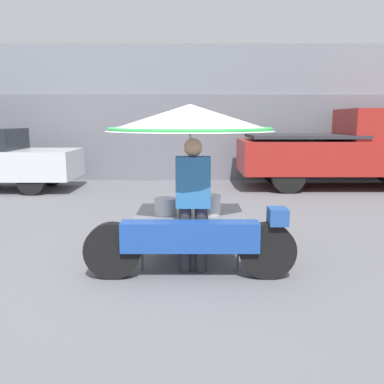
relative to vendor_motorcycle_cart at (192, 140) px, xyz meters
name	(u,v)px	position (x,y,z in m)	size (l,w,h in m)	color
ground_plane	(163,269)	(-0.34, -0.31, -1.47)	(36.00, 36.00, 0.00)	slate
shopfront_building	(182,114)	(-0.34, 8.12, 0.40)	(28.00, 2.06, 3.76)	gray
vendor_motorcycle_cart	(192,140)	(0.00, 0.00, 0.00)	(2.29, 1.99, 1.89)	black
vendor_person	(195,199)	(0.03, -0.36, -0.63)	(0.38, 0.22, 1.51)	#2D2D33
pickup_truck	(352,150)	(3.98, 5.73, -0.51)	(5.22, 1.93, 1.97)	black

